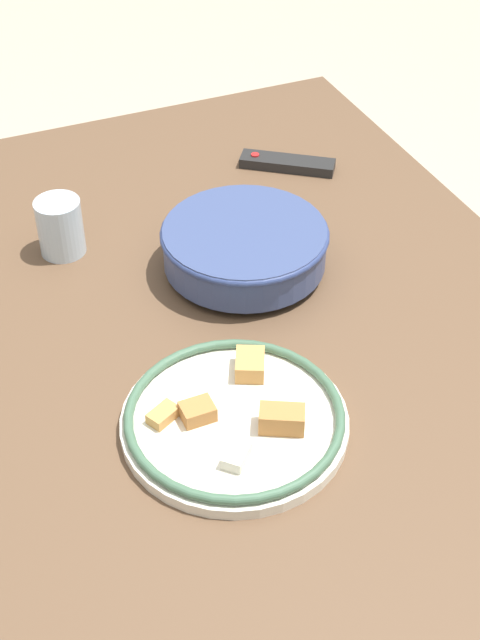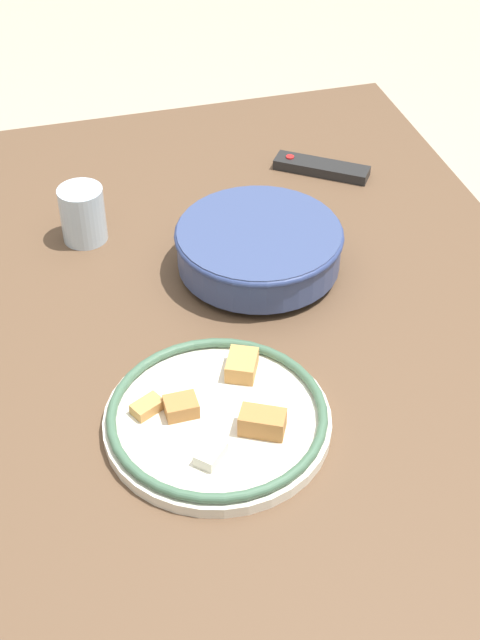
# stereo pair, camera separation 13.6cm
# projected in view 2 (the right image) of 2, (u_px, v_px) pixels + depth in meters

# --- Properties ---
(ground_plane) EXTENTS (8.00, 8.00, 0.00)m
(ground_plane) POSITION_uv_depth(u_px,v_px,m) (241.00, 558.00, 1.91)
(ground_plane) COLOR #B7A88E
(dining_table) EXTENTS (1.39, 1.03, 0.71)m
(dining_table) POSITION_uv_depth(u_px,v_px,m) (241.00, 337.00, 1.50)
(dining_table) COLOR brown
(dining_table) RESTS_ON ground_plane
(noodle_bowl) EXTENTS (0.28, 0.28, 0.08)m
(noodle_bowl) POSITION_uv_depth(u_px,v_px,m) (259.00, 247.00, 1.49)
(noodle_bowl) COLOR #384775
(noodle_bowl) RESTS_ON dining_table
(food_plate) EXTENTS (0.32, 0.32, 0.05)m
(food_plate) POSITION_uv_depth(u_px,v_px,m) (218.00, 417.00, 1.24)
(food_plate) COLOR silver
(food_plate) RESTS_ON dining_table
(tv_remote) EXTENTS (0.15, 0.18, 0.02)m
(tv_remote) POSITION_uv_depth(u_px,v_px,m) (321.00, 168.00, 1.76)
(tv_remote) COLOR black
(tv_remote) RESTS_ON dining_table
(drinking_glass) EXTENTS (0.08, 0.08, 0.10)m
(drinking_glass) POSITION_uv_depth(u_px,v_px,m) (83.00, 214.00, 1.56)
(drinking_glass) COLOR silver
(drinking_glass) RESTS_ON dining_table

